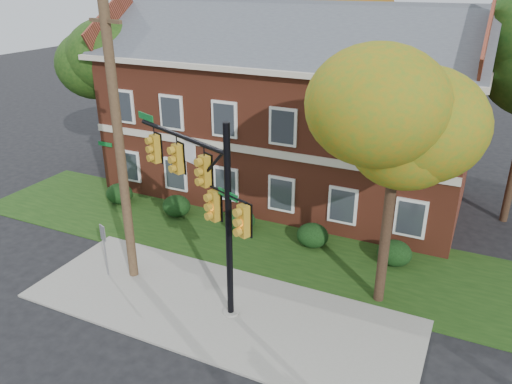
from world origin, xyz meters
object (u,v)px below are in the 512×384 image
at_px(hedge_far_left, 119,194).
at_px(hedge_center, 240,220).
at_px(hedge_right, 312,235).
at_px(tree_near_right, 406,123).
at_px(hedge_left, 176,206).
at_px(hedge_far_right, 394,253).
at_px(sign_post, 104,242).
at_px(tree_far_rear, 357,12).
at_px(tree_left_rear, 117,57).
at_px(traffic_signal, 205,192).
at_px(apartment_building, 286,100).
at_px(utility_pole, 120,149).

distance_m(hedge_far_left, hedge_center, 7.00).
bearing_deg(hedge_right, tree_near_right, -37.28).
distance_m(hedge_far_left, hedge_left, 3.50).
xyz_separation_m(hedge_far_right, sign_post, (-9.90, -5.70, 1.00)).
bearing_deg(tree_far_rear, hedge_right, -80.64).
height_order(hedge_right, tree_near_right, tree_near_right).
xyz_separation_m(tree_left_rear, sign_post, (6.83, -9.84, -5.15)).
distance_m(hedge_far_left, hedge_right, 10.50).
distance_m(hedge_right, traffic_signal, 6.81).
distance_m(hedge_far_left, tree_left_rear, 7.90).
relative_size(apartment_building, hedge_far_right, 13.43).
bearing_deg(sign_post, hedge_far_right, 49.42).
bearing_deg(hedge_far_left, sign_post, -54.30).
relative_size(tree_far_rear, utility_pole, 1.12).
bearing_deg(hedge_left, tree_near_right, -14.81).
height_order(hedge_right, sign_post, sign_post).
bearing_deg(hedge_left, hedge_right, 0.00).
relative_size(tree_near_right, tree_left_rear, 0.97).
xyz_separation_m(hedge_right, hedge_far_right, (3.50, 0.00, 0.00)).
xyz_separation_m(tree_left_rear, traffic_signal, (11.16, -9.44, -2.41)).
bearing_deg(tree_left_rear, tree_far_rear, 38.97).
distance_m(hedge_left, hedge_right, 7.00).
height_order(hedge_center, traffic_signal, traffic_signal).
bearing_deg(hedge_left, tree_far_rear, 69.71).
relative_size(traffic_signal, sign_post, 3.07).
relative_size(tree_left_rear, tree_far_rear, 0.77).
relative_size(traffic_signal, utility_pole, 0.67).
relative_size(apartment_building, hedge_far_left, 13.43).
relative_size(hedge_left, hedge_right, 1.00).
height_order(tree_near_right, tree_far_rear, tree_far_rear).
bearing_deg(tree_near_right, hedge_far_right, 94.52).
bearing_deg(hedge_right, apartment_building, 123.67).
distance_m(tree_left_rear, tree_far_rear, 14.40).
relative_size(apartment_building, tree_far_rear, 1.63).
bearing_deg(hedge_far_left, hedge_left, 0.00).
bearing_deg(apartment_building, hedge_far_right, -36.89).
relative_size(hedge_center, traffic_signal, 0.20).
relative_size(hedge_right, tree_left_rear, 0.16).
xyz_separation_m(tree_left_rear, utility_pole, (7.71, -9.37, -1.45)).
distance_m(tree_near_right, tree_far_rear, 17.12).
xyz_separation_m(tree_near_right, traffic_signal, (-5.79, -2.47, -2.39)).
bearing_deg(hedge_right, hedge_far_left, 180.00).
height_order(tree_near_right, sign_post, tree_near_right).
bearing_deg(tree_near_right, hedge_far_left, 168.73).
height_order(hedge_right, tree_left_rear, tree_left_rear).
xyz_separation_m(hedge_far_right, traffic_signal, (-5.57, -5.30, 3.75)).
height_order(tree_near_right, tree_left_rear, tree_left_rear).
distance_m(tree_left_rear, sign_post, 13.04).
bearing_deg(hedge_center, tree_near_right, -21.42).
distance_m(hedge_far_right, tree_left_rear, 18.30).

